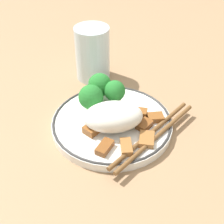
% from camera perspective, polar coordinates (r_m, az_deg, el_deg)
% --- Properties ---
extents(ground_plane, '(3.00, 3.00, 0.00)m').
position_cam_1_polar(ground_plane, '(0.58, 0.00, -2.73)').
color(ground_plane, '#9E7A56').
extents(plate, '(0.22, 0.22, 0.02)m').
position_cam_1_polar(plate, '(0.57, 0.00, -2.01)').
color(plate, white).
rests_on(plate, ground_plane).
extents(rice_mound, '(0.10, 0.07, 0.05)m').
position_cam_1_polar(rice_mound, '(0.54, 0.25, -0.85)').
color(rice_mound, white).
rests_on(rice_mound, plate).
extents(broccoli_back_left, '(0.04, 0.04, 0.05)m').
position_cam_1_polar(broccoli_back_left, '(0.59, 0.50, 3.74)').
color(broccoli_back_left, '#7FB756').
rests_on(broccoli_back_left, plate).
extents(broccoli_back_center, '(0.05, 0.05, 0.06)m').
position_cam_1_polar(broccoli_back_center, '(0.61, -2.25, 4.93)').
color(broccoli_back_center, '#7FB756').
rests_on(broccoli_back_center, plate).
extents(broccoli_back_right, '(0.05, 0.05, 0.05)m').
position_cam_1_polar(broccoli_back_right, '(0.58, -3.88, 2.69)').
color(broccoli_back_right, '#7FB756').
rests_on(broccoli_back_right, plate).
extents(meat_near_front, '(0.03, 0.03, 0.01)m').
position_cam_1_polar(meat_near_front, '(0.56, 5.96, -2.35)').
color(meat_near_front, brown).
rests_on(meat_near_front, plate).
extents(meat_near_left, '(0.03, 0.03, 0.01)m').
position_cam_1_polar(meat_near_left, '(0.58, 4.98, -0.14)').
color(meat_near_left, brown).
rests_on(meat_near_left, plate).
extents(meat_near_right, '(0.04, 0.04, 0.01)m').
position_cam_1_polar(meat_near_right, '(0.51, -1.35, -6.46)').
color(meat_near_right, brown).
rests_on(meat_near_right, plate).
extents(meat_near_back, '(0.04, 0.04, 0.01)m').
position_cam_1_polar(meat_near_back, '(0.55, -3.45, -3.01)').
color(meat_near_back, brown).
rests_on(meat_near_back, plate).
extents(meat_on_rice_edge, '(0.02, 0.04, 0.01)m').
position_cam_1_polar(meat_on_rice_edge, '(0.51, 2.62, -6.38)').
color(meat_on_rice_edge, '#9E6633').
rests_on(meat_on_rice_edge, plate).
extents(meat_mid_left, '(0.03, 0.02, 0.01)m').
position_cam_1_polar(meat_mid_left, '(0.57, 7.95, -1.00)').
color(meat_mid_left, brown).
rests_on(meat_mid_left, plate).
extents(meat_mid_right, '(0.03, 0.04, 0.01)m').
position_cam_1_polar(meat_mid_right, '(0.53, 6.36, -4.95)').
color(meat_mid_right, '#9E6633').
rests_on(meat_mid_right, plate).
extents(chopsticks, '(0.18, 0.16, 0.01)m').
position_cam_1_polar(chopsticks, '(0.54, 7.64, -4.14)').
color(chopsticks, brown).
rests_on(chopsticks, plate).
extents(drinking_glass, '(0.08, 0.08, 0.12)m').
position_cam_1_polar(drinking_glass, '(0.69, -3.59, 10.68)').
color(drinking_glass, silver).
rests_on(drinking_glass, ground_plane).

